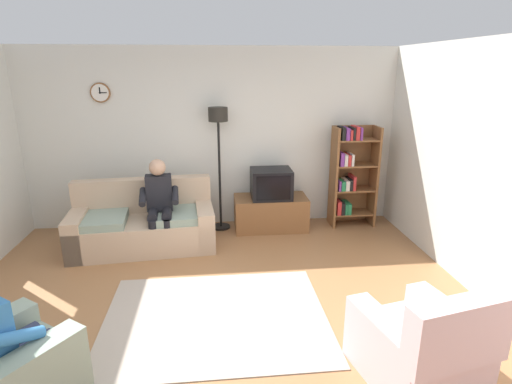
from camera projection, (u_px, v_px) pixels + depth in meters
name	position (u px, v px, depth m)	size (l,w,h in m)	color
ground_plane	(219.00, 315.00, 4.10)	(12.00, 12.00, 0.00)	#9E6B42
back_wall_assembly	(213.00, 138.00, 6.23)	(6.20, 0.17, 2.70)	silver
right_wall	(507.00, 179.00, 3.99)	(0.12, 5.80, 2.70)	silver
couch	(143.00, 225.00, 5.59)	(1.97, 1.04, 0.90)	tan
tv_stand	(271.00, 213.00, 6.25)	(1.10, 0.56, 0.51)	brown
tv	(271.00, 184.00, 6.09)	(0.60, 0.49, 0.44)	black
bookshelf	(350.00, 174.00, 6.27)	(0.68, 0.36, 1.56)	brown
floor_lamp	(219.00, 135.00, 5.92)	(0.28, 0.28, 1.85)	black
armchair_near_bookshelf	(420.00, 348.00, 3.18)	(0.97, 1.03, 0.90)	beige
area_rug	(216.00, 318.00, 4.05)	(2.20, 1.70, 0.01)	#AD9E8E
person_on_couch	(159.00, 201.00, 5.40)	(0.54, 0.56, 1.24)	black
person_in_left_armchair	(3.00, 331.00, 2.88)	(0.62, 0.64, 1.12)	#3372B2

